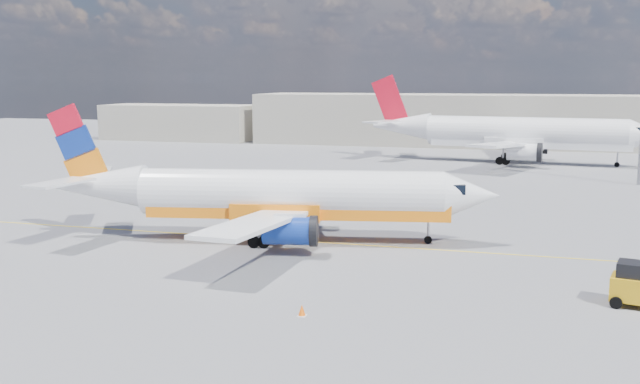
# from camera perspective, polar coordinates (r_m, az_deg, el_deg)

# --- Properties ---
(ground) EXTENTS (240.00, 240.00, 0.00)m
(ground) POSITION_cam_1_polar(r_m,az_deg,el_deg) (43.69, -0.50, -4.95)
(ground) COLOR slate
(ground) RESTS_ON ground
(taxi_line) EXTENTS (70.00, 0.15, 0.01)m
(taxi_line) POSITION_cam_1_polar(r_m,az_deg,el_deg) (46.49, 0.53, -4.08)
(taxi_line) COLOR yellow
(taxi_line) RESTS_ON ground
(terminal_main) EXTENTS (70.00, 14.00, 8.00)m
(terminal_main) POSITION_cam_1_polar(r_m,az_deg,el_deg) (116.09, 12.31, 5.65)
(terminal_main) COLOR #B8AF9F
(terminal_main) RESTS_ON ground
(terminal_annex) EXTENTS (26.00, 10.00, 6.00)m
(terminal_annex) POSITION_cam_1_polar(r_m,az_deg,el_deg) (126.43, -11.14, 5.50)
(terminal_annex) COLOR #B8AF9F
(terminal_annex) RESTS_ON ground
(main_jet) EXTENTS (29.92, 23.17, 9.03)m
(main_jet) POSITION_cam_1_polar(r_m,az_deg,el_deg) (46.62, -3.47, -0.29)
(main_jet) COLOR white
(main_jet) RESTS_ON ground
(second_jet) EXTENTS (36.43, 28.70, 11.05)m
(second_jet) POSITION_cam_1_polar(r_m,az_deg,el_deg) (92.96, 15.33, 4.52)
(second_jet) COLOR white
(second_jet) RESTS_ON ground
(traffic_cone) EXTENTS (0.38, 0.38, 0.54)m
(traffic_cone) POSITION_cam_1_polar(r_m,az_deg,el_deg) (32.53, -1.46, -9.45)
(traffic_cone) COLOR white
(traffic_cone) RESTS_ON ground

